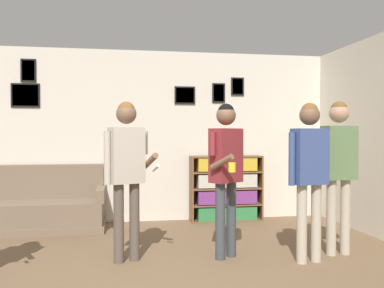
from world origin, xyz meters
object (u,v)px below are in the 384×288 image
bookshelf (226,188)px  person_player_foreground_center (127,163)px  person_watcher_holding_cup (226,163)px  person_spectator_near_bookshelf (309,164)px  drinking_cup (217,152)px  couch (34,209)px  person_spectator_far_right (339,160)px

bookshelf → person_player_foreground_center: size_ratio=0.66×
person_watcher_holding_cup → person_player_foreground_center: bearing=177.5°
person_spectator_near_bookshelf → drinking_cup: (-0.47, 2.31, 0.04)m
person_spectator_near_bookshelf → bookshelf: bearing=98.0°
person_watcher_holding_cup → couch: bearing=142.7°
drinking_cup → person_spectator_near_bookshelf: bearing=-78.5°
person_watcher_holding_cup → person_spectator_near_bookshelf: bearing=-20.4°
bookshelf → person_spectator_near_bookshelf: 2.40m
person_watcher_holding_cup → person_spectator_far_right: person_spectator_far_right is taller
person_player_foreground_center → drinking_cup: size_ratio=14.44×
person_spectator_near_bookshelf → person_spectator_far_right: size_ratio=0.98×
couch → bookshelf: 2.90m
person_spectator_far_right → drinking_cup: 2.29m
person_spectator_far_right → bookshelf: bearing=110.6°
couch → person_spectator_far_right: person_spectator_far_right is taller
person_player_foreground_center → person_spectator_near_bookshelf: person_player_foreground_center is taller
person_player_foreground_center → person_watcher_holding_cup: person_player_foreground_center is taller
person_spectator_far_right → drinking_cup: bearing=114.0°
person_player_foreground_center → person_spectator_far_right: (2.39, -0.14, 0.02)m
bookshelf → couch: bearing=-176.2°
couch → person_spectator_far_right: bearing=-27.3°
couch → person_player_foreground_center: person_player_foreground_center is taller
person_watcher_holding_cup → drinking_cup: (0.36, 2.00, 0.04)m
couch → person_watcher_holding_cup: 3.08m
couch → drinking_cup: drinking_cup is taller
person_spectator_near_bookshelf → couch: bearing=146.6°
person_spectator_near_bookshelf → person_spectator_far_right: bearing=25.7°
person_player_foreground_center → person_spectator_far_right: bearing=-3.3°
couch → bookshelf: bookshelf is taller
bookshelf → person_spectator_far_right: size_ratio=0.65×
couch → bookshelf: size_ratio=1.74×
person_player_foreground_center → person_watcher_holding_cup: 1.09m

